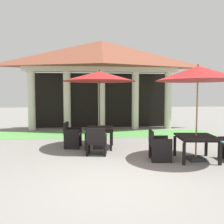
{
  "coord_description": "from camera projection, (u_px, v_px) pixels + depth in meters",
  "views": [
    {
      "loc": [
        -0.58,
        -4.87,
        1.85
      ],
      "look_at": [
        0.11,
        2.73,
        1.29
      ],
      "focal_mm": 37.94,
      "sensor_mm": 36.0,
      "label": 1
    }
  ],
  "objects": [
    {
      "name": "patio_table_mid_left",
      "position": [
        99.0,
        130.0,
        8.18
      ],
      "size": [
        1.01,
        1.01,
        0.73
      ],
      "rotation": [
        0.0,
        0.0,
        -0.13
      ],
      "color": "black",
      "rests_on": "ground"
    },
    {
      "name": "patio_chair_mid_left_south",
      "position": [
        97.0,
        142.0,
        7.24
      ],
      "size": [
        0.66,
        0.6,
        0.85
      ],
      "rotation": [
        0.0,
        0.0,
        -0.13
      ],
      "color": "black",
      "rests_on": "ground"
    },
    {
      "name": "patio_umbrella_mid_left",
      "position": [
        99.0,
        77.0,
        8.05
      ],
      "size": [
        2.49,
        2.49,
        2.71
      ],
      "color": "#2D2D2D",
      "rests_on": "ground"
    },
    {
      "name": "patio_chair_mid_left_west",
      "position": [
        72.0,
        136.0,
        8.24
      ],
      "size": [
        0.6,
        0.64,
        0.89
      ],
      "rotation": [
        0.0,
        0.0,
        -1.7
      ],
      "color": "black",
      "rests_on": "ground"
    },
    {
      "name": "ground_plane",
      "position": [
        118.0,
        182.0,
        5.03
      ],
      "size": [
        60.0,
        60.0,
        0.0
      ],
      "primitive_type": "plane",
      "color": "gray"
    },
    {
      "name": "background_pavilion",
      "position": [
        101.0,
        63.0,
        12.49
      ],
      "size": [
        8.45,
        2.45,
        4.67
      ],
      "color": "beige",
      "rests_on": "ground"
    },
    {
      "name": "patio_chair_near_foreground_west",
      "position": [
        159.0,
        146.0,
        6.67
      ],
      "size": [
        0.62,
        0.66,
        0.85
      ],
      "rotation": [
        0.0,
        0.0,
        -1.67
      ],
      "color": "black",
      "rests_on": "ground"
    },
    {
      "name": "patio_umbrella_near_foreground",
      "position": [
        198.0,
        74.0,
        6.51
      ],
      "size": [
        2.33,
        2.33,
        2.7
      ],
      "color": "#2D2D2D",
      "rests_on": "ground"
    },
    {
      "name": "lawn_strip",
      "position": [
        103.0,
        134.0,
        11.15
      ],
      "size": [
        10.25,
        2.18,
        0.01
      ],
      "primitive_type": "cube",
      "color": "#519347",
      "rests_on": "ground"
    },
    {
      "name": "patio_table_near_foreground",
      "position": [
        196.0,
        139.0,
        6.64
      ],
      "size": [
        1.11,
        1.11,
        0.7
      ],
      "rotation": [
        0.0,
        0.0,
        -0.1
      ],
      "color": "black",
      "rests_on": "ground"
    }
  ]
}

